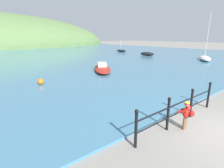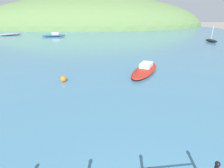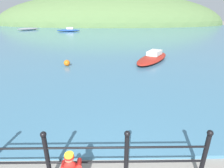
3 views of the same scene
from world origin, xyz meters
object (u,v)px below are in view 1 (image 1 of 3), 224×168
(boat_nearest_quay, at_px, (147,54))
(mooring_buoy, at_px, (41,82))
(boat_blue_hull, at_px, (205,58))
(boat_far_left, at_px, (102,68))
(boat_white_sailboat, at_px, (121,51))
(child_in_coat, at_px, (187,113))

(boat_nearest_quay, bearing_deg, mooring_buoy, -159.60)
(boat_blue_hull, height_order, boat_far_left, boat_blue_hull)
(boat_blue_hull, relative_size, boat_far_left, 1.28)
(boat_blue_hull, relative_size, boat_white_sailboat, 2.39)
(boat_white_sailboat, bearing_deg, boat_nearest_quay, -102.17)
(boat_white_sailboat, xyz_separation_m, boat_nearest_quay, (-1.81, -8.39, 0.06))
(boat_nearest_quay, bearing_deg, child_in_coat, -137.05)
(boat_far_left, bearing_deg, mooring_buoy, -167.29)
(boat_nearest_quay, height_order, mooring_buoy, boat_nearest_quay)
(boat_nearest_quay, bearing_deg, boat_white_sailboat, 77.83)
(boat_blue_hull, xyz_separation_m, mooring_buoy, (-21.24, 1.26, -0.09))
(boat_nearest_quay, distance_m, mooring_buoy, 20.85)
(boat_blue_hull, bearing_deg, mooring_buoy, 176.60)
(boat_white_sailboat, relative_size, boat_nearest_quay, 1.01)
(boat_white_sailboat, bearing_deg, boat_blue_hull, -90.36)
(boat_blue_hull, bearing_deg, child_in_coat, -158.11)
(boat_blue_hull, distance_m, mooring_buoy, 21.28)
(boat_far_left, bearing_deg, boat_nearest_quay, 23.62)
(boat_far_left, bearing_deg, boat_blue_hull, -9.78)
(child_in_coat, xyz_separation_m, boat_nearest_quay, (17.42, 16.21, -0.20))
(boat_far_left, height_order, boat_nearest_quay, boat_far_left)
(child_in_coat, relative_size, boat_blue_hull, 0.16)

